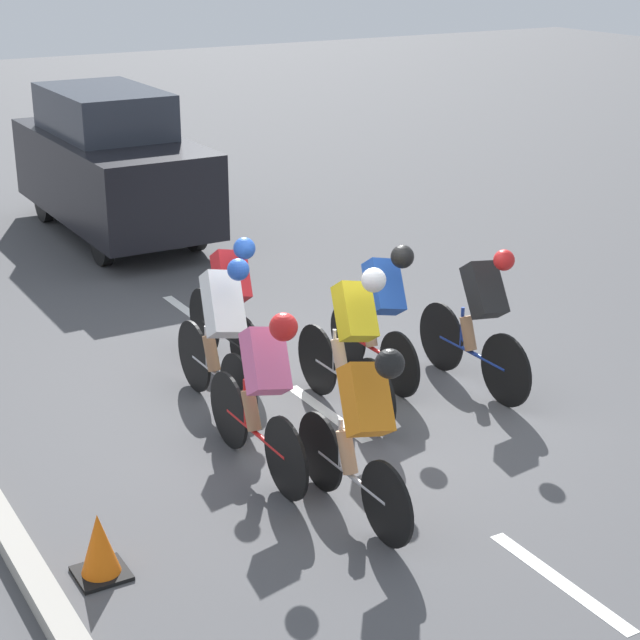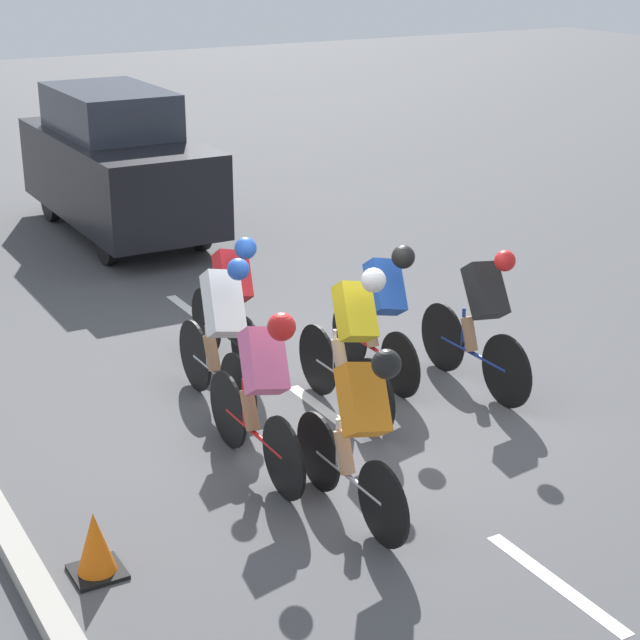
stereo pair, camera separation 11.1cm
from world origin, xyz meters
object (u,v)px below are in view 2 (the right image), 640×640
at_px(cyclist_blue, 383,308).
at_px(traffic_cone, 95,545).
at_px(cyclist_red, 231,299).
at_px(cyclist_pink, 262,387).
at_px(cyclist_black, 481,317).
at_px(cyclist_white, 221,331).
at_px(support_car, 117,163).
at_px(cyclist_orange, 359,427).
at_px(cyclist_yellow, 352,337).

xyz_separation_m(cyclist_blue, traffic_cone, (3.60, 1.89, -0.55)).
bearing_deg(cyclist_red, cyclist_pink, 71.20).
xyz_separation_m(cyclist_pink, cyclist_black, (-2.63, -0.50, -0.02)).
bearing_deg(cyclist_white, cyclist_red, -120.31).
xyz_separation_m(cyclist_blue, support_car, (0.40, -6.55, 0.28)).
xyz_separation_m(cyclist_red, cyclist_blue, (-1.17, 1.03, 0.02)).
distance_m(cyclist_pink, support_car, 7.84).
height_order(cyclist_white, cyclist_blue, cyclist_white).
bearing_deg(cyclist_red, cyclist_blue, 138.53).
distance_m(cyclist_pink, cyclist_white, 1.33).
height_order(cyclist_pink, cyclist_blue, cyclist_pink).
height_order(cyclist_black, traffic_cone, cyclist_black).
height_order(cyclist_orange, cyclist_black, cyclist_black).
distance_m(cyclist_red, cyclist_pink, 2.29).
relative_size(cyclist_orange, support_car, 0.38).
height_order(cyclist_blue, cyclist_black, cyclist_black).
relative_size(cyclist_red, traffic_cone, 3.50).
relative_size(cyclist_pink, cyclist_yellow, 1.02).
relative_size(support_car, traffic_cone, 8.68).
bearing_deg(cyclist_white, cyclist_black, 161.33).
distance_m(cyclist_white, cyclist_yellow, 1.22).
bearing_deg(support_car, cyclist_red, 82.08).
distance_m(cyclist_red, traffic_cone, 3.84).
relative_size(cyclist_white, cyclist_yellow, 1.00).
xyz_separation_m(cyclist_black, support_car, (1.12, -7.19, 0.31)).
relative_size(cyclist_yellow, cyclist_black, 0.98).
bearing_deg(cyclist_orange, cyclist_yellow, -119.51).
xyz_separation_m(cyclist_pink, cyclist_white, (-0.24, -1.31, 0.01)).
xyz_separation_m(cyclist_white, cyclist_black, (-2.39, 0.81, -0.04)).
bearing_deg(cyclist_yellow, cyclist_blue, -142.17).
bearing_deg(cyclist_yellow, cyclist_black, 175.08).
distance_m(cyclist_red, cyclist_orange, 3.21).
height_order(cyclist_blue, cyclist_yellow, cyclist_yellow).
distance_m(cyclist_pink, cyclist_orange, 1.06).
xyz_separation_m(cyclist_yellow, support_car, (-0.27, -7.07, 0.29)).
height_order(cyclist_pink, traffic_cone, cyclist_pink).
bearing_deg(cyclist_orange, cyclist_blue, -126.47).
relative_size(cyclist_yellow, traffic_cone, 3.48).
bearing_deg(cyclist_yellow, cyclist_pink, 26.65).
bearing_deg(cyclist_blue, cyclist_yellow, 37.83).
xyz_separation_m(cyclist_orange, cyclist_black, (-2.32, -1.52, -0.02)).
bearing_deg(traffic_cone, support_car, -110.77).
bearing_deg(cyclist_pink, traffic_cone, 23.91).
bearing_deg(cyclist_white, cyclist_yellow, 145.49).
bearing_deg(cyclist_blue, cyclist_black, 138.78).
bearing_deg(cyclist_blue, traffic_cone, 27.70).
bearing_deg(cyclist_orange, cyclist_white, -88.13).
distance_m(cyclist_red, cyclist_black, 2.52).
height_order(cyclist_yellow, cyclist_black, cyclist_yellow).
bearing_deg(cyclist_yellow, cyclist_white, -34.51).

